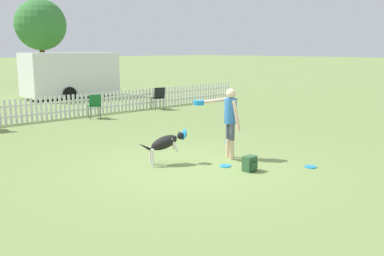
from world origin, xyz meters
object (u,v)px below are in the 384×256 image
Objects in this scene: frisbee_near_handler at (310,167)px; tree_left_grove at (41,25)px; frisbee_midfield at (225,166)px; backpack_on_grass at (250,164)px; folding_chair_green_right at (159,96)px; equipment_trailer at (70,74)px; handler_person at (228,115)px; folding_chair_center at (95,104)px; leaping_dog at (165,143)px; frisbee_near_dog at (229,142)px.

tree_left_grove reaches higher than frisbee_near_handler.
backpack_on_grass reaches higher than frisbee_midfield.
folding_chair_green_right is 6.48m from equipment_trailer.
frisbee_near_handler is 9.71m from folding_chair_green_right.
tree_left_grove is at bearing 7.82° from handler_person.
folding_chair_center is (1.22, 8.18, 0.38)m from backpack_on_grass.
backpack_on_grass is 0.06× the size of equipment_trailer.
leaping_dog is at bearing -109.01° from tree_left_grove.
folding_chair_green_right is at bearing 62.52° from backpack_on_grass.
handler_person reaches higher than frisbee_midfield.
frisbee_near_handler is 15.83m from equipment_trailer.
frisbee_near_dog is (1.30, 1.12, -1.01)m from handler_person.
frisbee_midfield is 0.05× the size of equipment_trailer.
backpack_on_grass is at bearing -129.16° from frisbee_near_dog.
backpack_on_grass is 8.28m from folding_chair_center.
frisbee_near_handler and frisbee_near_dog have the same top height.
tree_left_grove is at bearing 73.32° from frisbee_midfield.
folding_chair_center is (0.05, 8.89, 0.52)m from frisbee_near_handler.
frisbee_near_dog is 0.04× the size of tree_left_grove.
folding_chair_green_right is at bearing 60.23° from frisbee_midfield.
tree_left_grove reaches higher than leaping_dog.
leaping_dog is 6.91m from folding_chair_center.
frisbee_near_handler is at bearing 86.06° from folding_chair_green_right.
frisbee_midfield is at bearing -106.68° from tree_left_grove.
frisbee_near_dog is at bearing 111.65° from folding_chair_center.
frisbee_near_dog is at bearing -25.69° from handler_person.
folding_chair_center is at bearing 80.12° from frisbee_midfield.
tree_left_grove reaches higher than frisbee_near_dog.
frisbee_near_dog is 25.74m from tree_left_grove.
leaping_dog is 4.42× the size of frisbee_midfield.
frisbee_near_dog is 2.41m from frisbee_midfield.
equipment_trailer is at bearing -69.02° from folding_chair_green_right.
folding_chair_center is at bearing 17.45° from handler_person.
equipment_trailer is at bearing 10.14° from handler_person.
tree_left_grove is (3.36, 18.37, 3.72)m from folding_chair_green_right.
leaping_dog is at bearing 132.21° from frisbee_near_handler.
backpack_on_grass reaches higher than frisbee_near_dog.
frisbee_near_dog is 0.76× the size of backpack_on_grass.
folding_chair_green_right is (5.32, 6.83, 0.07)m from leaping_dog.
folding_chair_center is at bearing -109.33° from tree_left_grove.
frisbee_midfield is at bearing 134.55° from frisbee_near_handler.
folding_chair_center is 0.14× the size of tree_left_grove.
frisbee_near_handler is at bearing -133.52° from handler_person.
frisbee_midfield is at bearing 96.82° from folding_chair_center.
handler_person is at bearing -98.99° from equipment_trailer.
frisbee_near_handler is 0.27× the size of folding_chair_center.
folding_chair_center is at bearing 94.95° from frisbee_near_dog.
tree_left_grove reaches higher than folding_chair_center.
frisbee_near_handler is 0.76× the size of backpack_on_grass.
backpack_on_grass is 0.05× the size of tree_left_grove.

